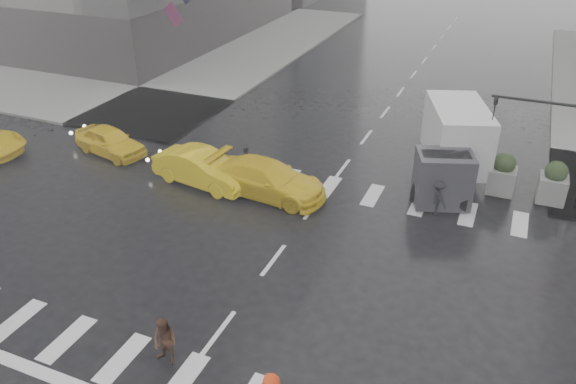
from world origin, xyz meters
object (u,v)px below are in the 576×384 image
at_px(pedestrian_brown, 165,341).
at_px(taxi_mid, 203,168).
at_px(traffic_signal_pole, 567,134).
at_px(box_truck, 453,146).
at_px(taxi_front, 110,141).

relative_size(pedestrian_brown, taxi_mid, 0.33).
relative_size(traffic_signal_pole, box_truck, 0.73).
distance_m(pedestrian_brown, taxi_front, 14.86).
height_order(pedestrian_brown, box_truck, box_truck).
height_order(traffic_signal_pole, taxi_mid, traffic_signal_pole).
relative_size(taxi_front, taxi_mid, 0.86).
bearing_deg(taxi_front, box_truck, -63.86).
bearing_deg(taxi_front, taxi_mid, -85.93).
xyz_separation_m(traffic_signal_pole, taxi_mid, (-14.27, -3.92, -2.45)).
xyz_separation_m(traffic_signal_pole, taxi_front, (-20.11, -2.94, -2.53)).
xyz_separation_m(taxi_mid, box_truck, (10.03, 4.52, 0.97)).
height_order(taxi_front, box_truck, box_truck).
distance_m(taxi_mid, box_truck, 11.05).
relative_size(traffic_signal_pole, pedestrian_brown, 2.95).
xyz_separation_m(traffic_signal_pole, box_truck, (-4.23, 0.60, -1.47)).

